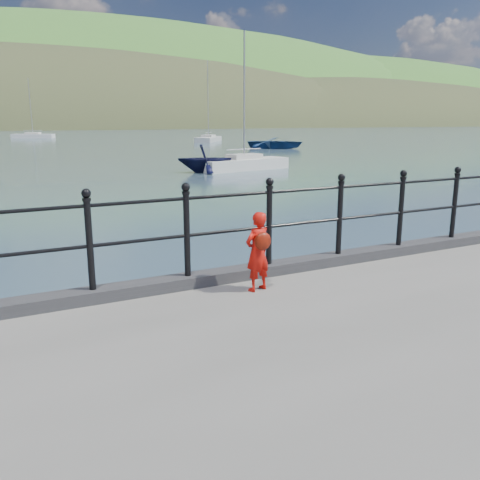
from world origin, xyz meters
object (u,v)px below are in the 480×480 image
railing (230,220)px  sailboat_deep (33,136)px  launch_blue (276,143)px  launch_navy (205,159)px  sailboat_near (244,165)px  sailboat_far (209,139)px  child (258,251)px

railing → sailboat_deep: 88.03m
launch_blue → launch_navy: 26.43m
sailboat_near → launch_blue: bearing=42.7°
sailboat_far → child: bearing=-166.7°
launch_blue → launch_navy: (-17.03, -20.21, 0.22)m
sailboat_near → child: bearing=-128.8°
child → sailboat_deep: size_ratio=0.10×
launch_blue → sailboat_far: sailboat_far is taller
railing → child: railing is taller
sailboat_near → sailboat_deep: bearing=83.7°
railing → sailboat_deep: size_ratio=1.82×
launch_blue → sailboat_deep: (-20.42, 45.40, -0.27)m
child → sailboat_near: size_ratio=0.12×
child → sailboat_deep: 88.56m
sailboat_deep → sailboat_far: 33.77m
sailboat_near → railing: bearing=-129.6°
railing → sailboat_far: 66.53m
child → sailboat_near: sailboat_near is taller
launch_navy → sailboat_deep: 65.70m
railing → sailboat_near: (11.95, 22.55, -1.48)m
sailboat_deep → launch_navy: bearing=-62.2°
child → sailboat_far: bearing=-128.3°
launch_blue → railing: bearing=-168.4°
launch_navy → sailboat_deep: bearing=21.8°
child → launch_blue: bearing=-136.4°
railing → launch_blue: railing is taller
sailboat_near → sailboat_deep: 65.58m
child → sailboat_near: 25.96m
railing → sailboat_deep: sailboat_deep is taller
sailboat_near → sailboat_far: (14.40, 38.52, 0.00)m
launch_navy → sailboat_far: sailboat_far is taller
railing → child: (0.13, -0.53, -0.31)m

